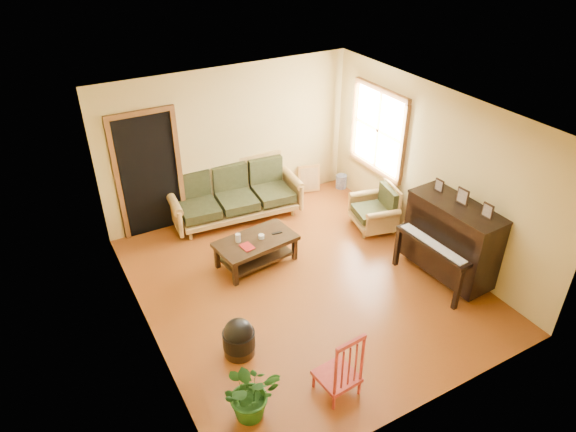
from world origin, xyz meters
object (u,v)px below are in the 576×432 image
coffee_table (256,251)px  red_chair (338,362)px  potted_plant (251,392)px  armchair (374,208)px  sofa (236,194)px  piano (451,241)px  footstool (239,341)px  ceramic_crock (341,181)px

coffee_table → red_chair: red_chair is taller
potted_plant → armchair: bearing=34.8°
sofa → coffee_table: sofa is taller
coffee_table → potted_plant: size_ratio=1.75×
piano → red_chair: bearing=-162.5°
footstool → ceramic_crock: 4.63m
footstool → potted_plant: 0.93m
red_chair → ceramic_crock: red_chair is taller
ceramic_crock → piano: bearing=-93.6°
piano → footstool: (-3.35, 0.09, -0.42)m
ceramic_crock → potted_plant: (-3.80, -3.86, 0.21)m
coffee_table → footstool: (-1.01, -1.57, -0.03)m
armchair → potted_plant: 4.21m
footstool → coffee_table: bearing=57.3°
coffee_table → potted_plant: 2.76m
piano → red_chair: (-2.62, -0.98, -0.15)m
potted_plant → red_chair: bearing=-10.5°
ceramic_crock → potted_plant: potted_plant is taller
red_chair → footstool: bearing=119.5°
red_chair → armchair: bearing=41.4°
coffee_table → sofa: bearing=77.9°
coffee_table → footstool: size_ratio=3.00×
piano → red_chair: 2.81m
coffee_table → footstool: 1.86m
armchair → piano: size_ratio=0.56×
coffee_table → armchair: bearing=-1.2°
footstool → ceramic_crock: (3.54, 2.97, -0.06)m
footstool → sofa: bearing=66.1°
armchair → red_chair: size_ratio=0.85×
piano → footstool: size_ratio=3.43×
red_chair → ceramic_crock: 4.93m
footstool → potted_plant: bearing=-106.2°
red_chair → potted_plant: 1.01m
red_chair → sofa: bearing=77.1°
footstool → red_chair: red_chair is taller
armchair → piano: piano is taller
red_chair → potted_plant: (-0.99, 0.18, -0.11)m
sofa → red_chair: (-0.57, -4.00, -0.02)m
piano → coffee_table: bearing=141.9°
coffee_table → red_chair: size_ratio=1.31×
sofa → piano: piano is taller
footstool → ceramic_crock: footstool is taller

